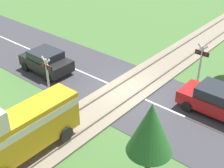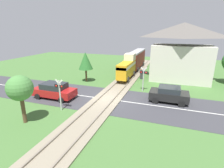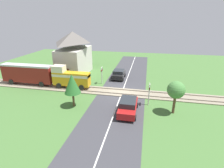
{
  "view_description": "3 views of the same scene",
  "coord_description": "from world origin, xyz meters",
  "px_view_note": "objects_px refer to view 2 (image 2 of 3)",
  "views": [
    {
      "loc": [
        -9.77,
        13.04,
        10.34
      ],
      "look_at": [
        0.0,
        1.4,
        1.2
      ],
      "focal_mm": 50.0,
      "sensor_mm": 36.0,
      "label": 1
    },
    {
      "loc": [
        5.86,
        -15.23,
        6.78
      ],
      "look_at": [
        0.0,
        1.4,
        1.2
      ],
      "focal_mm": 28.0,
      "sensor_mm": 36.0,
      "label": 2
    },
    {
      "loc": [
        -22.05,
        -3.08,
        9.86
      ],
      "look_at": [
        0.0,
        1.4,
        1.2
      ],
      "focal_mm": 28.0,
      "sensor_mm": 36.0,
      "label": 3
    }
  ],
  "objects_px": {
    "train": "(134,61)",
    "crossing_signal_west_approach": "(60,91)",
    "crossing_signal_east_approach": "(143,76)",
    "pedestrian_by_station": "(141,74)",
    "car_far_side": "(169,94)",
    "car_near_crossing": "(54,90)",
    "station_building": "(181,53)"
  },
  "relations": [
    {
      "from": "car_far_side",
      "to": "crossing_signal_west_approach",
      "type": "distance_m",
      "value": 10.14
    },
    {
      "from": "train",
      "to": "car_near_crossing",
      "type": "height_order",
      "value": "train"
    },
    {
      "from": "car_far_side",
      "to": "crossing_signal_east_approach",
      "type": "height_order",
      "value": "crossing_signal_east_approach"
    },
    {
      "from": "crossing_signal_west_approach",
      "to": "car_near_crossing",
      "type": "bearing_deg",
      "value": 136.37
    },
    {
      "from": "train",
      "to": "station_building",
      "type": "bearing_deg",
      "value": -16.65
    },
    {
      "from": "pedestrian_by_station",
      "to": "car_near_crossing",
      "type": "bearing_deg",
      "value": -124.92
    },
    {
      "from": "train",
      "to": "crossing_signal_west_approach",
      "type": "relative_size",
      "value": 4.9
    },
    {
      "from": "train",
      "to": "station_building",
      "type": "distance_m",
      "value": 7.33
    },
    {
      "from": "train",
      "to": "station_building",
      "type": "relative_size",
      "value": 1.69
    },
    {
      "from": "train",
      "to": "crossing_signal_west_approach",
      "type": "height_order",
      "value": "train"
    },
    {
      "from": "pedestrian_by_station",
      "to": "train",
      "type": "bearing_deg",
      "value": 120.9
    },
    {
      "from": "train",
      "to": "station_building",
      "type": "xyz_separation_m",
      "value": [
        6.8,
        -2.03,
        1.84
      ]
    },
    {
      "from": "crossing_signal_east_approach",
      "to": "pedestrian_by_station",
      "type": "xyz_separation_m",
      "value": [
        -1.09,
        5.03,
        -1.11
      ]
    },
    {
      "from": "car_near_crossing",
      "to": "car_far_side",
      "type": "relative_size",
      "value": 1.19
    },
    {
      "from": "car_near_crossing",
      "to": "crossing_signal_west_approach",
      "type": "bearing_deg",
      "value": -43.63
    },
    {
      "from": "car_near_crossing",
      "to": "pedestrian_by_station",
      "type": "height_order",
      "value": "car_near_crossing"
    },
    {
      "from": "car_far_side",
      "to": "pedestrian_by_station",
      "type": "relative_size",
      "value": 2.38
    },
    {
      "from": "car_far_side",
      "to": "crossing_signal_east_approach",
      "type": "distance_m",
      "value": 3.75
    },
    {
      "from": "crossing_signal_east_approach",
      "to": "pedestrian_by_station",
      "type": "bearing_deg",
      "value": 102.23
    },
    {
      "from": "station_building",
      "to": "crossing_signal_west_approach",
      "type": "bearing_deg",
      "value": -126.19
    },
    {
      "from": "pedestrian_by_station",
      "to": "car_far_side",
      "type": "bearing_deg",
      "value": -61.12
    },
    {
      "from": "crossing_signal_east_approach",
      "to": "pedestrian_by_station",
      "type": "height_order",
      "value": "crossing_signal_east_approach"
    },
    {
      "from": "car_far_side",
      "to": "pedestrian_by_station",
      "type": "height_order",
      "value": "same"
    },
    {
      "from": "car_far_side",
      "to": "crossing_signal_west_approach",
      "type": "relative_size",
      "value": 1.29
    },
    {
      "from": "crossing_signal_west_approach",
      "to": "crossing_signal_east_approach",
      "type": "xyz_separation_m",
      "value": [
        5.85,
        7.23,
        0.0
      ]
    },
    {
      "from": "train",
      "to": "station_building",
      "type": "height_order",
      "value": "station_building"
    },
    {
      "from": "crossing_signal_east_approach",
      "to": "car_far_side",
      "type": "bearing_deg",
      "value": -37.0
    },
    {
      "from": "car_near_crossing",
      "to": "crossing_signal_west_approach",
      "type": "height_order",
      "value": "crossing_signal_west_approach"
    },
    {
      "from": "car_near_crossing",
      "to": "car_far_side",
      "type": "distance_m",
      "value": 11.38
    },
    {
      "from": "car_far_side",
      "to": "station_building",
      "type": "bearing_deg",
      "value": 83.15
    },
    {
      "from": "train",
      "to": "car_far_side",
      "type": "height_order",
      "value": "train"
    },
    {
      "from": "crossing_signal_east_approach",
      "to": "train",
      "type": "bearing_deg",
      "value": 109.87
    }
  ]
}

